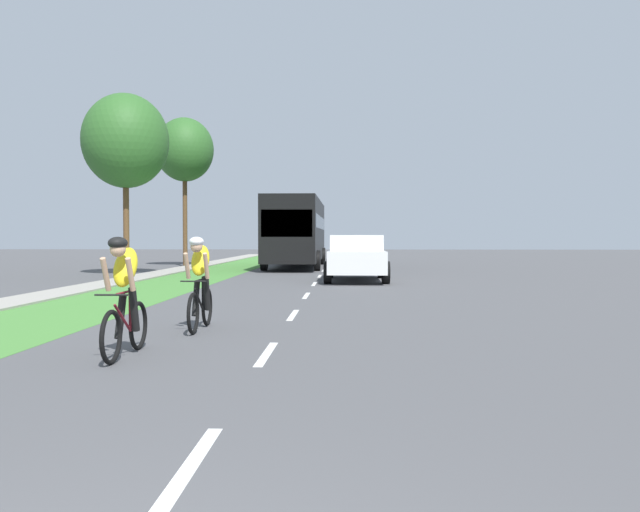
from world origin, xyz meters
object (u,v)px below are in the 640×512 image
(cyclist_trailing, at_px, (200,282))
(street_tree_far, at_px, (185,150))
(cyclist_lead, at_px, (124,295))
(bus_black, at_px, (297,229))
(pickup_white, at_px, (356,258))
(street_tree_near, at_px, (125,141))

(cyclist_trailing, height_order, street_tree_far, street_tree_far)
(cyclist_lead, xyz_separation_m, bus_black, (0.30, 25.48, 1.17))
(pickup_white, distance_m, bus_black, 11.12)
(cyclist_lead, relative_size, street_tree_near, 0.23)
(bus_black, bearing_deg, cyclist_trailing, -89.69)
(bus_black, distance_m, street_tree_near, 10.75)
(pickup_white, bearing_deg, cyclist_lead, -102.39)
(cyclist_lead, relative_size, pickup_white, 0.34)
(cyclist_lead, height_order, street_tree_far, street_tree_far)
(bus_black, height_order, street_tree_far, street_tree_far)
(cyclist_trailing, relative_size, pickup_white, 0.34)
(cyclist_trailing, xyz_separation_m, street_tree_near, (-6.45, 15.02, 4.63))
(cyclist_lead, distance_m, pickup_white, 15.17)
(bus_black, xyz_separation_m, street_tree_near, (-6.33, -7.98, 3.47))
(cyclist_lead, distance_m, street_tree_near, 19.08)
(cyclist_trailing, distance_m, bus_black, 23.03)
(pickup_white, relative_size, bus_black, 0.44)
(cyclist_lead, xyz_separation_m, street_tree_far, (-5.67, 25.68, 5.37))
(cyclist_trailing, height_order, street_tree_near, street_tree_near)
(bus_black, relative_size, street_tree_near, 1.57)
(cyclist_lead, bearing_deg, street_tree_near, 108.99)
(pickup_white, bearing_deg, street_tree_far, 129.43)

